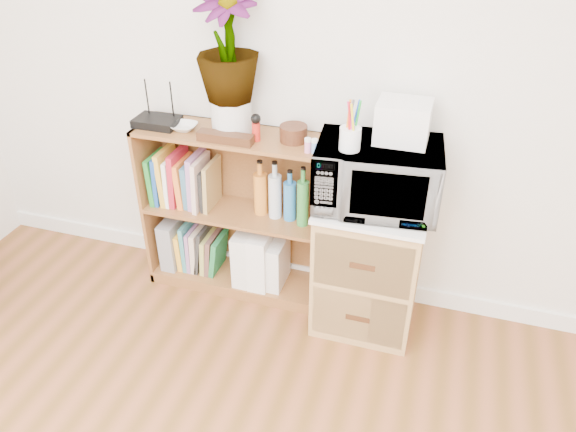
% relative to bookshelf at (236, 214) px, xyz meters
% --- Properties ---
extents(skirting_board, '(4.00, 0.02, 0.10)m').
position_rel_bookshelf_xyz_m(skirting_board, '(0.35, 0.14, -0.42)').
color(skirting_board, white).
rests_on(skirting_board, ground).
extents(bookshelf, '(1.00, 0.30, 0.95)m').
position_rel_bookshelf_xyz_m(bookshelf, '(0.00, 0.00, 0.00)').
color(bookshelf, brown).
rests_on(bookshelf, ground).
extents(wicker_unit, '(0.50, 0.45, 0.70)m').
position_rel_bookshelf_xyz_m(wicker_unit, '(0.75, -0.08, -0.12)').
color(wicker_unit, '#9E7542').
rests_on(wicker_unit, ground).
extents(microwave, '(0.60, 0.44, 0.31)m').
position_rel_bookshelf_xyz_m(microwave, '(0.75, -0.08, 0.40)').
color(microwave, silver).
rests_on(microwave, wicker_unit).
extents(pen_cup, '(0.09, 0.09, 0.10)m').
position_rel_bookshelf_xyz_m(pen_cup, '(0.63, -0.17, 0.61)').
color(pen_cup, white).
rests_on(pen_cup, microwave).
extents(small_appliance, '(0.23, 0.19, 0.18)m').
position_rel_bookshelf_xyz_m(small_appliance, '(0.83, -0.01, 0.65)').
color(small_appliance, white).
rests_on(small_appliance, microwave).
extents(router, '(0.22, 0.15, 0.04)m').
position_rel_bookshelf_xyz_m(router, '(-0.40, -0.02, 0.50)').
color(router, black).
rests_on(router, bookshelf).
extents(white_bowl, '(0.13, 0.13, 0.03)m').
position_rel_bookshelf_xyz_m(white_bowl, '(-0.24, -0.03, 0.49)').
color(white_bowl, silver).
rests_on(white_bowl, bookshelf).
extents(plant_pot, '(0.20, 0.20, 0.17)m').
position_rel_bookshelf_xyz_m(plant_pot, '(0.00, 0.02, 0.56)').
color(plant_pot, silver).
rests_on(plant_pot, bookshelf).
extents(potted_plant, '(0.30, 0.30, 0.54)m').
position_rel_bookshelf_xyz_m(potted_plant, '(0.00, 0.02, 0.91)').
color(potted_plant, '#337E32').
rests_on(potted_plant, plant_pot).
extents(trinket_box, '(0.28, 0.07, 0.04)m').
position_rel_bookshelf_xyz_m(trinket_box, '(0.01, -0.10, 0.50)').
color(trinket_box, '#37220F').
rests_on(trinket_box, bookshelf).
extents(kokeshi_doll, '(0.04, 0.04, 0.09)m').
position_rel_bookshelf_xyz_m(kokeshi_doll, '(0.15, -0.04, 0.52)').
color(kokeshi_doll, red).
rests_on(kokeshi_doll, bookshelf).
extents(wooden_bowl, '(0.13, 0.13, 0.08)m').
position_rel_bookshelf_xyz_m(wooden_bowl, '(0.32, 0.01, 0.51)').
color(wooden_bowl, '#381B0F').
rests_on(wooden_bowl, bookshelf).
extents(paint_jars, '(0.11, 0.04, 0.06)m').
position_rel_bookshelf_xyz_m(paint_jars, '(0.45, -0.09, 0.50)').
color(paint_jars, pink).
rests_on(paint_jars, bookshelf).
extents(file_box, '(0.09, 0.24, 0.30)m').
position_rel_bookshelf_xyz_m(file_box, '(-0.40, 0.00, -0.26)').
color(file_box, gray).
rests_on(file_box, bookshelf).
extents(magazine_holder_left, '(0.10, 0.26, 0.32)m').
position_rel_bookshelf_xyz_m(magazine_holder_left, '(0.06, -0.01, -0.25)').
color(magazine_holder_left, silver).
rests_on(magazine_holder_left, bookshelf).
extents(magazine_holder_mid, '(0.10, 0.26, 0.33)m').
position_rel_bookshelf_xyz_m(magazine_holder_mid, '(0.16, -0.01, -0.24)').
color(magazine_holder_mid, white).
rests_on(magazine_holder_mid, bookshelf).
extents(magazine_holder_right, '(0.09, 0.22, 0.27)m').
position_rel_bookshelf_xyz_m(magazine_holder_right, '(0.24, -0.01, -0.27)').
color(magazine_holder_right, silver).
rests_on(magazine_holder_right, bookshelf).
extents(cookbooks, '(0.35, 0.20, 0.31)m').
position_rel_bookshelf_xyz_m(cookbooks, '(-0.29, 0.00, 0.16)').
color(cookbooks, '#217E2C').
rests_on(cookbooks, bookshelf).
extents(liquor_bottles, '(0.31, 0.07, 0.32)m').
position_rel_bookshelf_xyz_m(liquor_bottles, '(0.25, 0.00, 0.18)').
color(liquor_bottles, orange).
rests_on(liquor_bottles, bookshelf).
extents(lower_books, '(0.26, 0.19, 0.29)m').
position_rel_bookshelf_xyz_m(lower_books, '(-0.23, -0.00, -0.28)').
color(lower_books, yellow).
rests_on(lower_books, bookshelf).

